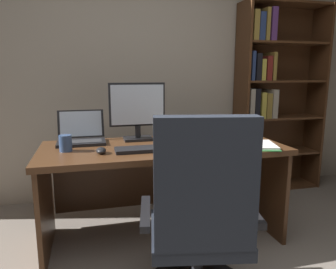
{
  "coord_description": "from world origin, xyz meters",
  "views": [
    {
      "loc": [
        -0.44,
        -1.04,
        1.23
      ],
      "look_at": [
        0.1,
        1.09,
        0.81
      ],
      "focal_mm": 33.82,
      "sensor_mm": 36.0,
      "label": 1
    }
  ],
  "objects_px": {
    "computer_mouse": "(101,151)",
    "pen": "(196,143)",
    "office_chair": "(200,231)",
    "laptop": "(81,136)",
    "monitor": "(137,112)",
    "reading_stand_with_book": "(188,128)",
    "keyboard": "(147,149)",
    "notepad": "(193,144)",
    "desk": "(161,168)",
    "coffee_mug": "(65,143)",
    "open_binder": "(243,145)",
    "bookshelf": "(270,96)"
  },
  "relations": [
    {
      "from": "bookshelf",
      "to": "coffee_mug",
      "type": "xyz_separation_m",
      "value": [
        -2.01,
        -0.8,
        -0.22
      ]
    },
    {
      "from": "office_chair",
      "to": "pen",
      "type": "bearing_deg",
      "value": 84.12
    },
    {
      "from": "desk",
      "to": "computer_mouse",
      "type": "xyz_separation_m",
      "value": [
        -0.45,
        -0.21,
        0.21
      ]
    },
    {
      "from": "monitor",
      "to": "pen",
      "type": "distance_m",
      "value": 0.52
    },
    {
      "from": "open_binder",
      "to": "pen",
      "type": "height_order",
      "value": "open_binder"
    },
    {
      "from": "office_chair",
      "to": "pen",
      "type": "height_order",
      "value": "office_chair"
    },
    {
      "from": "reading_stand_with_book",
      "to": "pen",
      "type": "bearing_deg",
      "value": -98.33
    },
    {
      "from": "bookshelf",
      "to": "computer_mouse",
      "type": "height_order",
      "value": "bookshelf"
    },
    {
      "from": "bookshelf",
      "to": "laptop",
      "type": "xyz_separation_m",
      "value": [
        -1.91,
        -0.54,
        -0.23
      ]
    },
    {
      "from": "notepad",
      "to": "coffee_mug",
      "type": "bearing_deg",
      "value": 178.2
    },
    {
      "from": "laptop",
      "to": "open_binder",
      "type": "distance_m",
      "value": 1.19
    },
    {
      "from": "desk",
      "to": "open_binder",
      "type": "height_order",
      "value": "open_binder"
    },
    {
      "from": "coffee_mug",
      "to": "pen",
      "type": "bearing_deg",
      "value": -1.76
    },
    {
      "from": "keyboard",
      "to": "open_binder",
      "type": "relative_size",
      "value": 0.81
    },
    {
      "from": "office_chair",
      "to": "keyboard",
      "type": "xyz_separation_m",
      "value": [
        -0.16,
        0.64,
        0.29
      ]
    },
    {
      "from": "office_chair",
      "to": "laptop",
      "type": "distance_m",
      "value": 1.22
    },
    {
      "from": "pen",
      "to": "coffee_mug",
      "type": "bearing_deg",
      "value": 178.24
    },
    {
      "from": "keyboard",
      "to": "coffee_mug",
      "type": "bearing_deg",
      "value": 167.11
    },
    {
      "from": "reading_stand_with_book",
      "to": "pen",
      "type": "relative_size",
      "value": 2.03
    },
    {
      "from": "monitor",
      "to": "laptop",
      "type": "xyz_separation_m",
      "value": [
        -0.43,
        0.0,
        -0.17
      ]
    },
    {
      "from": "computer_mouse",
      "to": "pen",
      "type": "distance_m",
      "value": 0.69
    },
    {
      "from": "keyboard",
      "to": "pen",
      "type": "distance_m",
      "value": 0.39
    },
    {
      "from": "keyboard",
      "to": "reading_stand_with_book",
      "type": "height_order",
      "value": "reading_stand_with_book"
    },
    {
      "from": "coffee_mug",
      "to": "bookshelf",
      "type": "bearing_deg",
      "value": 21.61
    },
    {
      "from": "computer_mouse",
      "to": "reading_stand_with_book",
      "type": "relative_size",
      "value": 0.37
    },
    {
      "from": "bookshelf",
      "to": "keyboard",
      "type": "relative_size",
      "value": 4.59
    },
    {
      "from": "desk",
      "to": "computer_mouse",
      "type": "relative_size",
      "value": 16.61
    },
    {
      "from": "coffee_mug",
      "to": "laptop",
      "type": "bearing_deg",
      "value": 69.2
    },
    {
      "from": "keyboard",
      "to": "notepad",
      "type": "xyz_separation_m",
      "value": [
        0.36,
        0.09,
        -0.01
      ]
    },
    {
      "from": "notepad",
      "to": "desk",
      "type": "bearing_deg",
      "value": 150.85
    },
    {
      "from": "keyboard",
      "to": "reading_stand_with_book",
      "type": "relative_size",
      "value": 1.48
    },
    {
      "from": "reading_stand_with_book",
      "to": "open_binder",
      "type": "bearing_deg",
      "value": -62.53
    },
    {
      "from": "bookshelf",
      "to": "office_chair",
      "type": "height_order",
      "value": "bookshelf"
    },
    {
      "from": "desk",
      "to": "notepad",
      "type": "bearing_deg",
      "value": -29.15
    },
    {
      "from": "office_chair",
      "to": "reading_stand_with_book",
      "type": "relative_size",
      "value": 3.69
    },
    {
      "from": "desk",
      "to": "keyboard",
      "type": "relative_size",
      "value": 4.11
    },
    {
      "from": "desk",
      "to": "pen",
      "type": "distance_m",
      "value": 0.33
    },
    {
      "from": "bookshelf",
      "to": "office_chair",
      "type": "relative_size",
      "value": 1.84
    },
    {
      "from": "desk",
      "to": "office_chair",
      "type": "relative_size",
      "value": 1.65
    },
    {
      "from": "keyboard",
      "to": "computer_mouse",
      "type": "distance_m",
      "value": 0.3
    },
    {
      "from": "bookshelf",
      "to": "notepad",
      "type": "relative_size",
      "value": 9.18
    },
    {
      "from": "reading_stand_with_book",
      "to": "coffee_mug",
      "type": "bearing_deg",
      "value": -161.59
    },
    {
      "from": "office_chair",
      "to": "open_binder",
      "type": "xyz_separation_m",
      "value": [
        0.53,
        0.59,
        0.29
      ]
    },
    {
      "from": "desk",
      "to": "pen",
      "type": "xyz_separation_m",
      "value": [
        0.23,
        -0.12,
        0.21
      ]
    },
    {
      "from": "office_chair",
      "to": "pen",
      "type": "xyz_separation_m",
      "value": [
        0.22,
        0.73,
        0.29
      ]
    },
    {
      "from": "keyboard",
      "to": "notepad",
      "type": "bearing_deg",
      "value": 14.41
    },
    {
      "from": "monitor",
      "to": "notepad",
      "type": "distance_m",
      "value": 0.51
    },
    {
      "from": "notepad",
      "to": "laptop",
      "type": "bearing_deg",
      "value": 160.03
    },
    {
      "from": "office_chair",
      "to": "keyboard",
      "type": "height_order",
      "value": "office_chair"
    },
    {
      "from": "open_binder",
      "to": "computer_mouse",
      "type": "bearing_deg",
      "value": -167.3
    }
  ]
}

